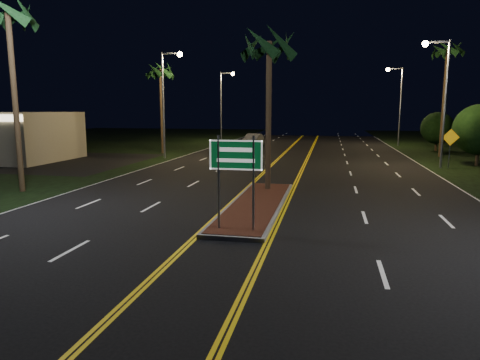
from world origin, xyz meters
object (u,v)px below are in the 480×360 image
(car_far, at_px, (253,139))
(shrub_far, at_px, (437,128))
(streetlight_left_mid, at_px, (167,92))
(car_near, at_px, (237,146))
(highway_sign, at_px, (236,164))
(streetlight_right_mid, at_px, (441,89))
(warning_sign, at_px, (450,142))
(palm_left_far, at_px, (160,72))
(shrub_mid, at_px, (479,130))
(streetlight_right_far, at_px, (397,97))
(median_island, at_px, (256,205))
(palm_median, at_px, (269,46))
(palm_left_near, at_px, (8,16))
(palm_right_far, at_px, (448,52))
(streetlight_left_far, at_px, (224,98))

(car_far, bearing_deg, shrub_far, 0.33)
(streetlight_left_mid, relative_size, car_near, 2.08)
(highway_sign, height_order, streetlight_right_mid, streetlight_right_mid)
(streetlight_left_mid, xyz_separation_m, warning_sign, (22.15, -1.99, -3.78))
(palm_left_far, distance_m, shrub_mid, 27.56)
(streetlight_right_far, bearing_deg, median_island, -106.87)
(highway_sign, bearing_deg, shrub_far, 67.43)
(palm_left_far, bearing_deg, median_island, -58.64)
(streetlight_right_mid, xyz_separation_m, palm_median, (-10.61, -11.50, 1.62))
(palm_left_near, distance_m, warning_sign, 28.64)
(streetlight_right_mid, height_order, palm_left_near, palm_left_near)
(car_far, height_order, warning_sign, warning_sign)
(highway_sign, bearing_deg, warning_sign, 59.02)
(median_island, distance_m, shrub_mid, 22.18)
(palm_median, relative_size, palm_left_near, 0.85)
(palm_left_near, distance_m, car_near, 23.92)
(palm_left_near, height_order, car_near, palm_left_near)
(palm_right_far, bearing_deg, streetlight_right_far, 100.33)
(palm_left_near, relative_size, palm_right_far, 0.95)
(median_island, distance_m, car_far, 31.18)
(palm_left_far, distance_m, car_near, 10.10)
(palm_median, height_order, warning_sign, palm_median)
(streetlight_right_far, xyz_separation_m, palm_left_far, (-23.41, -14.00, 2.09))
(streetlight_left_far, xyz_separation_m, warning_sign, (22.15, -21.99, -3.78))
(streetlight_left_mid, relative_size, streetlight_left_far, 1.00)
(palm_left_near, xyz_separation_m, warning_sign, (24.04, 14.01, -6.80))
(highway_sign, height_order, streetlight_left_far, streetlight_left_far)
(median_island, bearing_deg, palm_median, 90.00)
(highway_sign, height_order, shrub_far, shrub_far)
(highway_sign, relative_size, streetlight_left_mid, 0.36)
(highway_sign, xyz_separation_m, palm_left_far, (-12.80, 25.20, 5.34))
(highway_sign, bearing_deg, palm_left_near, 157.40)
(streetlight_left_far, distance_m, palm_left_far, 16.28)
(median_island, bearing_deg, shrub_mid, 50.53)
(streetlight_left_far, xyz_separation_m, car_near, (4.91, -14.50, -4.94))
(car_far, bearing_deg, streetlight_right_mid, -38.79)
(streetlight_left_mid, distance_m, shrub_far, 27.40)
(highway_sign, height_order, warning_sign, highway_sign)
(warning_sign, bearing_deg, car_far, 133.40)
(streetlight_left_mid, xyz_separation_m, palm_left_far, (-2.19, 4.00, 2.09))
(palm_right_far, xyz_separation_m, shrub_mid, (1.20, -6.00, -6.42))
(palm_left_far, relative_size, shrub_mid, 1.90)
(streetlight_right_far, bearing_deg, palm_right_far, -79.67)
(highway_sign, height_order, palm_median, palm_median)
(streetlight_right_far, bearing_deg, car_near, -142.54)
(highway_sign, bearing_deg, car_far, 99.10)
(palm_median, distance_m, palm_right_far, 23.40)
(streetlight_right_mid, distance_m, car_near, 18.62)
(streetlight_left_far, distance_m, shrub_far, 25.90)
(streetlight_left_far, xyz_separation_m, streetlight_right_mid, (21.23, -22.00, 0.00))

